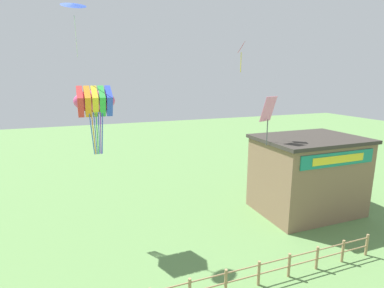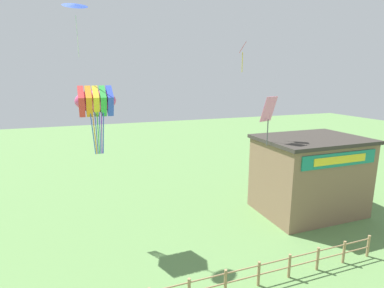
{
  "view_description": "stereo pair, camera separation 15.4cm",
  "coord_description": "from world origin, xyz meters",
  "views": [
    {
      "loc": [
        -4.7,
        -4.78,
        9.53
      ],
      "look_at": [
        0.0,
        7.65,
        6.59
      ],
      "focal_mm": 28.0,
      "sensor_mm": 36.0,
      "label": 1
    },
    {
      "loc": [
        -4.56,
        -4.83,
        9.53
      ],
      "look_at": [
        0.0,
        7.65,
        6.59
      ],
      "focal_mm": 28.0,
      "sensor_mm": 36.0,
      "label": 2
    }
  ],
  "objects": [
    {
      "name": "wooden_fence",
      "position": [
        0.0,
        5.65,
        0.69
      ],
      "size": [
        19.06,
        0.14,
        1.24
      ],
      "color": "#9E7F56",
      "rests_on": "ground_plane"
    },
    {
      "name": "kite_red_diamond",
      "position": [
        5.75,
        13.54,
        11.28
      ],
      "size": [
        0.65,
        0.72,
        1.98
      ],
      "color": "red"
    },
    {
      "name": "kite_blue_delta",
      "position": [
        -4.55,
        14.01,
        13.42
      ],
      "size": [
        1.42,
        1.36,
        3.1
      ],
      "color": "blue"
    },
    {
      "name": "kite_pink_diamond",
      "position": [
        3.57,
        7.02,
        7.98
      ],
      "size": [
        0.95,
        0.66,
        2.33
      ],
      "color": "pink"
    },
    {
      "name": "kite_rainbow_parafoil",
      "position": [
        -3.84,
        12.95,
        8.24
      ],
      "size": [
        2.27,
        1.75,
        3.91
      ],
      "color": "#E54C8C"
    },
    {
      "name": "seaside_building",
      "position": [
        10.31,
        11.46,
        2.76
      ],
      "size": [
        7.18,
        5.3,
        5.49
      ],
      "color": "#84664C",
      "rests_on": "ground_plane"
    }
  ]
}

